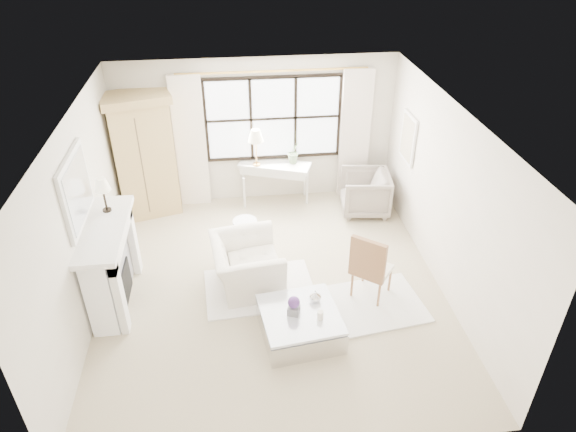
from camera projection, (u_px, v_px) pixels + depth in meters
name	position (u px, v px, depth m)	size (l,w,h in m)	color
floor	(272.00, 287.00, 7.72)	(5.50, 5.50, 0.00)	#BDAD8C
ceiling	(269.00, 117.00, 6.28)	(5.50, 5.50, 0.00)	silver
wall_back	(257.00, 132.00, 9.31)	(5.00, 5.00, 0.00)	beige
wall_front	(298.00, 367.00, 4.69)	(5.00, 5.00, 0.00)	beige
wall_left	(82.00, 223.00, 6.75)	(5.50, 5.50, 0.00)	beige
wall_right	(447.00, 200.00, 7.25)	(5.50, 5.50, 0.00)	silver
window_pane	(273.00, 118.00, 9.19)	(2.40, 0.02, 1.50)	silver
window_frame	(273.00, 119.00, 9.18)	(2.50, 0.04, 1.50)	black
curtain_rod	(273.00, 71.00, 8.67)	(0.04, 0.04, 3.30)	gold
curtain_left	(191.00, 143.00, 9.17)	(0.55, 0.10, 2.47)	white
curtain_right	(355.00, 135.00, 9.47)	(0.55, 0.10, 2.47)	silver
fireplace	(109.00, 264.00, 7.15)	(0.58, 1.66, 1.26)	white
mirror_frame	(76.00, 190.00, 6.49)	(0.05, 1.15, 0.95)	silver
mirror_glass	(78.00, 190.00, 6.49)	(0.02, 1.00, 0.80)	silver
art_frame	(408.00, 138.00, 8.57)	(0.04, 0.62, 0.82)	white
art_canvas	(407.00, 138.00, 8.57)	(0.01, 0.52, 0.72)	beige
mantel_lamp	(102.00, 186.00, 6.96)	(0.22, 0.22, 0.51)	black
armoire	(144.00, 155.00, 8.97)	(1.27, 0.97, 2.24)	tan
console_table	(275.00, 183.00, 9.66)	(1.38, 0.87, 0.80)	silver
console_lamp	(256.00, 137.00, 9.10)	(0.28, 0.28, 0.69)	#A7783A
orchid_plant	(294.00, 152.00, 9.36)	(0.24, 0.20, 0.44)	#5C754E
side_table	(245.00, 230.00, 8.44)	(0.40, 0.40, 0.51)	white
rug_left	(260.00, 288.00, 7.67)	(1.60, 1.13, 0.03)	white
rug_right	(371.00, 305.00, 7.37)	(1.46, 1.10, 0.03)	white
club_armchair	(247.00, 265.00, 7.59)	(1.12, 0.98, 0.73)	white
wingback_chair	(365.00, 193.00, 9.36)	(0.83, 0.86, 0.78)	gray
french_chair	(371.00, 279.00, 7.40)	(0.68, 0.68, 1.08)	#9C6A41
coffee_table	(300.00, 324.00, 6.80)	(1.12, 1.12, 0.38)	silver
planter_box	(294.00, 310.00, 6.66)	(0.15, 0.15, 0.11)	slate
planter_flowers	(294.00, 302.00, 6.59)	(0.16, 0.16, 0.16)	#542E74
pillar_candle	(320.00, 315.00, 6.58)	(0.08, 0.08, 0.12)	white
coffee_vase	(315.00, 296.00, 6.85)	(0.16, 0.16, 0.17)	silver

